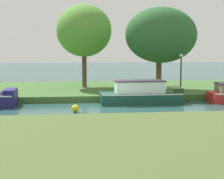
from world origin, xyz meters
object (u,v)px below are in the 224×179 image
at_px(willow_tree_left, 84,31).
at_px(willow_tree_centre, 161,35).
at_px(forest_cruiser, 141,94).
at_px(lamp_post, 181,67).
at_px(channel_buoy, 75,108).

distance_m(willow_tree_left, willow_tree_centre, 5.79).
bearing_deg(forest_cruiser, lamp_post, 37.68).
height_order(forest_cruiser, channel_buoy, forest_cruiser).
bearing_deg(channel_buoy, willow_tree_centre, 46.08).
height_order(willow_tree_centre, channel_buoy, willow_tree_centre).
bearing_deg(channel_buoy, forest_cruiser, 31.16).
height_order(willow_tree_left, lamp_post, willow_tree_left).
relative_size(willow_tree_left, channel_buoy, 15.77).
xyz_separation_m(willow_tree_centre, channel_buoy, (-6.34, -6.58, -4.11)).
distance_m(willow_tree_left, channel_buoy, 9.64).
relative_size(willow_tree_centre, channel_buoy, 14.94).
relative_size(forest_cruiser, willow_tree_centre, 0.84).
xyz_separation_m(forest_cruiser, lamp_post, (3.25, 2.51, 1.47)).
relative_size(lamp_post, channel_buoy, 6.57).
distance_m(willow_tree_centre, channel_buoy, 10.02).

